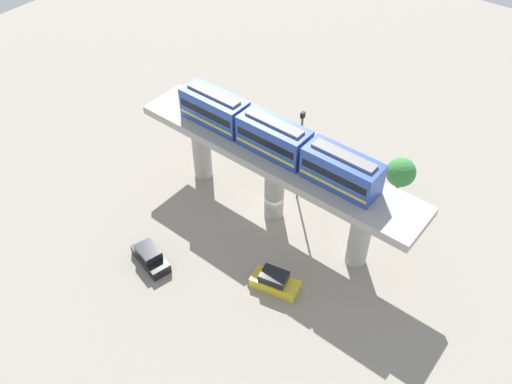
{
  "coord_description": "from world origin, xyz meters",
  "views": [
    {
      "loc": [
        -30.11,
        -21.83,
        38.83
      ],
      "look_at": [
        -2.5,
        0.23,
        4.79
      ],
      "focal_mm": 37.98,
      "sensor_mm": 36.0,
      "label": 1
    }
  ],
  "objects_px": {
    "parked_car_yellow": "(275,282)",
    "train": "(274,138)",
    "parked_car_black": "(150,257)",
    "signal_post": "(300,154)",
    "tree_near_viaduct": "(401,172)"
  },
  "relations": [
    {
      "from": "parked_car_yellow",
      "to": "train",
      "type": "bearing_deg",
      "value": 26.07
    },
    {
      "from": "train",
      "to": "parked_car_black",
      "type": "bearing_deg",
      "value": 157.73
    },
    {
      "from": "parked_car_black",
      "to": "parked_car_yellow",
      "type": "height_order",
      "value": "same"
    },
    {
      "from": "parked_car_yellow",
      "to": "signal_post",
      "type": "height_order",
      "value": "signal_post"
    },
    {
      "from": "parked_car_yellow",
      "to": "tree_near_viaduct",
      "type": "height_order",
      "value": "tree_near_viaduct"
    },
    {
      "from": "train",
      "to": "tree_near_viaduct",
      "type": "bearing_deg",
      "value": -41.74
    },
    {
      "from": "parked_car_black",
      "to": "tree_near_viaduct",
      "type": "height_order",
      "value": "tree_near_viaduct"
    },
    {
      "from": "tree_near_viaduct",
      "to": "signal_post",
      "type": "height_order",
      "value": "signal_post"
    },
    {
      "from": "train",
      "to": "parked_car_black",
      "type": "relative_size",
      "value": 4.55
    },
    {
      "from": "tree_near_viaduct",
      "to": "signal_post",
      "type": "relative_size",
      "value": 0.47
    },
    {
      "from": "signal_post",
      "to": "train",
      "type": "bearing_deg",
      "value": 169.31
    },
    {
      "from": "parked_car_yellow",
      "to": "tree_near_viaduct",
      "type": "relative_size",
      "value": 0.9
    },
    {
      "from": "parked_car_yellow",
      "to": "tree_near_viaduct",
      "type": "xyz_separation_m",
      "value": [
        16.52,
        -2.88,
        2.77
      ]
    },
    {
      "from": "parked_car_black",
      "to": "parked_car_yellow",
      "type": "xyz_separation_m",
      "value": [
        4.83,
        -10.48,
        0.0
      ]
    },
    {
      "from": "train",
      "to": "signal_post",
      "type": "xyz_separation_m",
      "value": [
        3.4,
        -0.64,
        -3.7
      ]
    }
  ]
}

